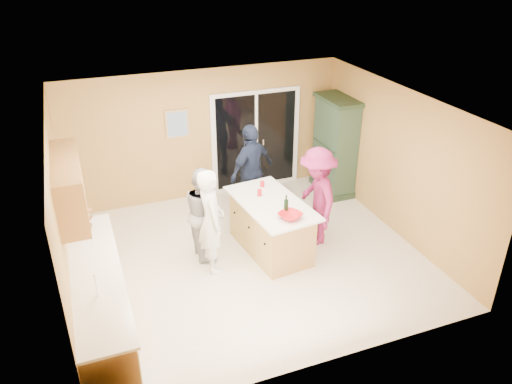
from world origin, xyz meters
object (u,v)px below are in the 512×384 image
object	(u,v)px
woman_navy	(252,171)
kitchen_island	(271,228)
green_hutch	(335,147)
woman_grey	(204,213)
woman_white	(211,221)
woman_magenta	(317,197)

from	to	relation	value
woman_navy	kitchen_island	bearing A→B (deg)	56.61
kitchen_island	woman_navy	distance (m)	1.39
green_hutch	woman_grey	bearing A→B (deg)	-156.73
woman_white	green_hutch	bearing A→B (deg)	-57.30
woman_grey	woman_navy	world-z (taller)	woman_navy
kitchen_island	green_hutch	distance (m)	2.70
woman_white	woman_grey	world-z (taller)	woman_white
green_hutch	woman_grey	xyz separation A→B (m)	(-3.13, -1.35, -0.19)
woman_grey	woman_magenta	distance (m)	1.91
woman_white	woman_navy	world-z (taller)	woman_navy
green_hutch	woman_magenta	distance (m)	2.07
green_hutch	woman_grey	world-z (taller)	green_hutch
woman_white	woman_navy	size ratio (longest dim) A/B	0.96
green_hutch	woman_navy	xyz separation A→B (m)	(-1.93, -0.34, -0.07)
kitchen_island	woman_navy	bearing A→B (deg)	77.24
green_hutch	woman_navy	bearing A→B (deg)	-170.14
kitchen_island	green_hutch	xyz separation A→B (m)	(2.08, 1.64, 0.54)
kitchen_island	woman_magenta	size ratio (longest dim) A/B	1.06
woman_white	woman_magenta	world-z (taller)	woman_magenta
woman_magenta	green_hutch	bearing A→B (deg)	150.49
green_hutch	woman_white	bearing A→B (deg)	-150.48
kitchen_island	woman_magenta	xyz separation A→B (m)	(0.83, -0.01, 0.44)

